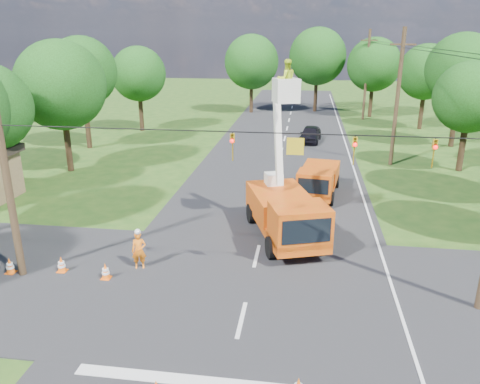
# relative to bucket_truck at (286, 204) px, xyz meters

# --- Properties ---
(ground) EXTENTS (140.00, 140.00, 0.00)m
(ground) POSITION_rel_bucket_truck_xyz_m (-1.14, 12.81, -1.78)
(ground) COLOR #214A16
(ground) RESTS_ON ground
(road_main) EXTENTS (12.00, 100.00, 0.06)m
(road_main) POSITION_rel_bucket_truck_xyz_m (-1.14, 12.81, -1.78)
(road_main) COLOR black
(road_main) RESTS_ON ground
(road_cross) EXTENTS (56.00, 10.00, 0.07)m
(road_cross) POSITION_rel_bucket_truck_xyz_m (-1.14, -5.19, -1.78)
(road_cross) COLOR black
(road_cross) RESTS_ON ground
(edge_line) EXTENTS (0.12, 90.00, 0.02)m
(edge_line) POSITION_rel_bucket_truck_xyz_m (4.46, 12.81, -1.78)
(edge_line) COLOR silver
(edge_line) RESTS_ON ground
(bucket_truck) EXTENTS (4.48, 7.14, 8.47)m
(bucket_truck) POSITION_rel_bucket_truck_xyz_m (0.00, 0.00, 0.00)
(bucket_truck) COLOR #C1580D
(bucket_truck) RESTS_ON ground
(second_truck) EXTENTS (2.78, 5.68, 2.04)m
(second_truck) POSITION_rel_bucket_truck_xyz_m (1.71, 6.62, -0.71)
(second_truck) COLOR #C1580D
(second_truck) RESTS_ON ground
(ground_worker) EXTENTS (0.70, 0.55, 1.68)m
(ground_worker) POSITION_rel_bucket_truck_xyz_m (-5.97, -3.97, -0.93)
(ground_worker) COLOR orange
(ground_worker) RESTS_ON ground
(distant_car) EXTENTS (2.25, 4.49, 1.47)m
(distant_car) POSITION_rel_bucket_truck_xyz_m (1.26, 21.82, -1.04)
(distant_car) COLOR black
(distant_car) RESTS_ON ground
(traffic_cone_2) EXTENTS (0.38, 0.38, 0.71)m
(traffic_cone_2) POSITION_rel_bucket_truck_xyz_m (0.76, 1.05, -1.42)
(traffic_cone_2) COLOR #FF620D
(traffic_cone_2) RESTS_ON ground
(traffic_cone_3) EXTENTS (0.38, 0.38, 0.71)m
(traffic_cone_3) POSITION_rel_bucket_truck_xyz_m (0.47, 2.90, -1.42)
(traffic_cone_3) COLOR #FF620D
(traffic_cone_3) RESTS_ON ground
(traffic_cone_4) EXTENTS (0.38, 0.38, 0.71)m
(traffic_cone_4) POSITION_rel_bucket_truck_xyz_m (-7.04, -5.06, -1.42)
(traffic_cone_4) COLOR #FF620D
(traffic_cone_4) RESTS_ON ground
(traffic_cone_5) EXTENTS (0.38, 0.38, 0.71)m
(traffic_cone_5) POSITION_rel_bucket_truck_xyz_m (-9.12, -4.75, -1.42)
(traffic_cone_5) COLOR #FF620D
(traffic_cone_5) RESTS_ON ground
(traffic_cone_6) EXTENTS (0.38, 0.38, 0.71)m
(traffic_cone_6) POSITION_rel_bucket_truck_xyz_m (-11.19, -5.17, -1.42)
(traffic_cone_6) COLOR #FF620D
(traffic_cone_6) RESTS_ON ground
(traffic_cone_7) EXTENTS (0.38, 0.38, 0.71)m
(traffic_cone_7) POSITION_rel_bucket_truck_xyz_m (3.01, 10.19, -1.42)
(traffic_cone_7) COLOR #FF620D
(traffic_cone_7) RESTS_ON ground
(pole_right_mid) EXTENTS (1.80, 0.30, 10.00)m
(pole_right_mid) POSITION_rel_bucket_truck_xyz_m (7.36, 14.81, 3.33)
(pole_right_mid) COLOR #4C3823
(pole_right_mid) RESTS_ON ground
(pole_right_far) EXTENTS (1.80, 0.30, 10.00)m
(pole_right_far) POSITION_rel_bucket_truck_xyz_m (7.36, 34.81, 3.33)
(pole_right_far) COLOR #4C3823
(pole_right_far) RESTS_ON ground
(pole_left) EXTENTS (0.30, 0.30, 9.00)m
(pole_left) POSITION_rel_bucket_truck_xyz_m (-10.64, -5.19, 2.72)
(pole_left) COLOR #4C3823
(pole_left) RESTS_ON ground
(signal_span) EXTENTS (18.00, 0.29, 1.07)m
(signal_span) POSITION_rel_bucket_truck_xyz_m (1.09, -5.20, 4.10)
(signal_span) COLOR black
(signal_span) RESTS_ON ground
(tree_left_d) EXTENTS (6.20, 6.20, 9.24)m
(tree_left_d) POSITION_rel_bucket_truck_xyz_m (-16.14, 9.81, 4.35)
(tree_left_d) COLOR #382616
(tree_left_d) RESTS_ON ground
(tree_left_e) EXTENTS (5.80, 5.80, 9.41)m
(tree_left_e) POSITION_rel_bucket_truck_xyz_m (-17.94, 16.81, 4.72)
(tree_left_e) COLOR #382616
(tree_left_e) RESTS_ON ground
(tree_left_f) EXTENTS (5.40, 5.40, 8.40)m
(tree_left_f) POSITION_rel_bucket_truck_xyz_m (-15.94, 24.81, 3.91)
(tree_left_f) COLOR #382616
(tree_left_f) RESTS_ON ground
(tree_right_c) EXTENTS (5.00, 5.00, 7.83)m
(tree_right_c) POSITION_rel_bucket_truck_xyz_m (12.06, 13.81, 3.54)
(tree_right_c) COLOR #382616
(tree_right_c) RESTS_ON ground
(tree_right_d) EXTENTS (6.00, 6.00, 9.70)m
(tree_right_d) POSITION_rel_bucket_truck_xyz_m (13.66, 21.81, 4.90)
(tree_right_d) COLOR #382616
(tree_right_d) RESTS_ON ground
(tree_right_e) EXTENTS (5.60, 5.60, 8.63)m
(tree_right_e) POSITION_rel_bucket_truck_xyz_m (12.66, 29.81, 4.04)
(tree_right_e) COLOR #382616
(tree_right_e) RESTS_ON ground
(tree_far_a) EXTENTS (6.60, 6.60, 9.50)m
(tree_far_a) POSITION_rel_bucket_truck_xyz_m (-6.14, 37.81, 4.41)
(tree_far_a) COLOR #382616
(tree_far_a) RESTS_ON ground
(tree_far_b) EXTENTS (7.00, 7.00, 10.32)m
(tree_far_b) POSITION_rel_bucket_truck_xyz_m (1.86, 39.81, 5.03)
(tree_far_b) COLOR #382616
(tree_far_b) RESTS_ON ground
(tree_far_c) EXTENTS (6.20, 6.20, 9.18)m
(tree_far_c) POSITION_rel_bucket_truck_xyz_m (8.36, 36.81, 4.29)
(tree_far_c) COLOR #382616
(tree_far_c) RESTS_ON ground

